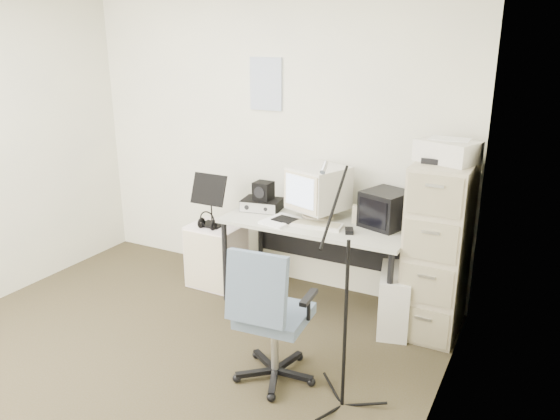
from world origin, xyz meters
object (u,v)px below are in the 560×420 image
at_px(filing_cabinet, 438,249).
at_px(desk, 317,263).
at_px(side_cart, 217,255).
at_px(office_chair, 275,313).

height_order(filing_cabinet, desk, filing_cabinet).
relative_size(filing_cabinet, desk, 0.87).
distance_m(filing_cabinet, desk, 0.99).
bearing_deg(filing_cabinet, desk, -178.19).
bearing_deg(side_cart, desk, 5.77).
bearing_deg(filing_cabinet, office_chair, -124.47).
bearing_deg(side_cart, office_chair, -40.90).
bearing_deg(desk, side_cart, -175.13).
distance_m(desk, side_cart, 0.94).
distance_m(filing_cabinet, office_chair, 1.36).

